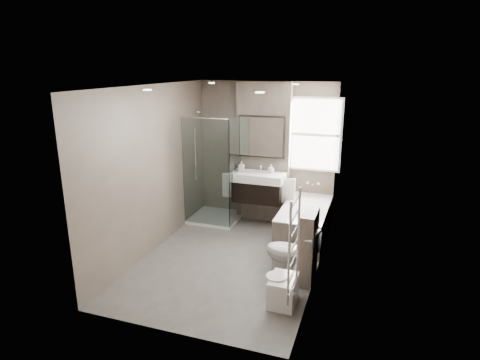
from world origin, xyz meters
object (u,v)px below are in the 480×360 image
at_px(bidet, 283,290).
at_px(vanity, 258,187).
at_px(bathtub, 305,221).
at_px(toilet, 291,253).

bearing_deg(bidet, vanity, 113.17).
relative_size(bathtub, toilet, 2.17).
bearing_deg(bathtub, vanity, 160.63).
bearing_deg(toilet, bidet, 14.38).
bearing_deg(vanity, toilet, -60.29).
bearing_deg(vanity, bathtub, -19.37).
distance_m(bathtub, bidet, 2.05).
bearing_deg(toilet, bathtub, -167.57).
distance_m(vanity, bidet, 2.64).
relative_size(vanity, bathtub, 0.59).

